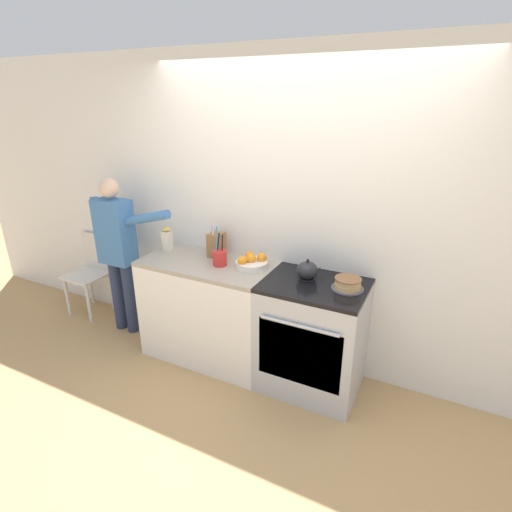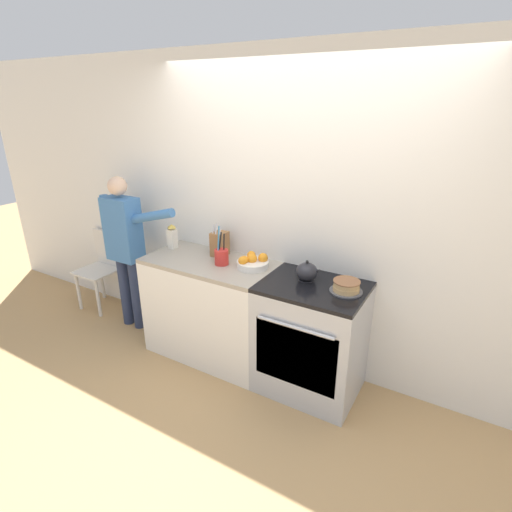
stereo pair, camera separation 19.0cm
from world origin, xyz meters
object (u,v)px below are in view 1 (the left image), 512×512
milk_carton (167,239)px  stove_range (312,336)px  utensil_crock (220,257)px  tea_kettle (307,271)px  fruit_bowl (251,262)px  person_baker (117,245)px  dining_chair (92,268)px  knife_block (216,244)px  layer_cake (348,284)px

milk_carton → stove_range: bearing=-3.6°
utensil_crock → tea_kettle: bearing=4.8°
utensil_crock → fruit_bowl: 0.27m
tea_kettle → utensil_crock: utensil_crock is taller
person_baker → dining_chair: person_baker is taller
tea_kettle → fruit_bowl: (-0.49, 0.01, -0.03)m
knife_block → fruit_bowl: bearing=-12.7°
layer_cake → person_baker: 2.19m
stove_range → knife_block: knife_block is taller
tea_kettle → utensil_crock: 0.75m
layer_cake → person_baker: size_ratio=0.15×
utensil_crock → layer_cake: bearing=1.4°
layer_cake → utensil_crock: (-1.06, -0.03, 0.03)m
milk_carton → person_baker: 0.53m
layer_cake → stove_range: bearing=-174.6°
tea_kettle → person_baker: person_baker is taller
knife_block → person_baker: person_baker is taller
milk_carton → dining_chair: bearing=176.4°
fruit_bowl → stove_range: bearing=-7.2°
layer_cake → tea_kettle: size_ratio=1.16×
fruit_bowl → utensil_crock: bearing=-163.7°
layer_cake → dining_chair: (-2.81, 0.14, -0.47)m
layer_cake → knife_block: 1.21m
milk_carton → dining_chair: (-1.13, 0.07, -0.54)m
stove_range → layer_cake: bearing=5.4°
tea_kettle → dining_chair: tea_kettle is taller
fruit_bowl → dining_chair: bearing=177.4°
stove_range → person_baker: (-1.95, -0.02, 0.46)m
stove_range → knife_block: bearing=170.5°
utensil_crock → milk_carton: utensil_crock is taller
stove_range → utensil_crock: bearing=-179.8°
utensil_crock → dining_chair: bearing=174.6°
tea_kettle → utensil_crock: size_ratio=0.62×
utensil_crock → dining_chair: (-1.74, 0.17, -0.50)m
milk_carton → person_baker: person_baker is taller
person_baker → dining_chair: (-0.62, 0.18, -0.43)m
layer_cake → person_baker: person_baker is taller
stove_range → fruit_bowl: (-0.57, 0.07, 0.50)m
layer_cake → milk_carton: 1.68m
knife_block → fruit_bowl: size_ratio=1.16×
person_baker → utensil_crock: bearing=-1.0°
fruit_bowl → person_baker: person_baker is taller
layer_cake → utensil_crock: 1.07m
fruit_bowl → layer_cake: bearing=-3.5°
fruit_bowl → milk_carton: milk_carton is taller
knife_block → fruit_bowl: (0.39, -0.09, -0.06)m
knife_block → utensil_crock: utensil_crock is taller
utensil_crock → fruit_bowl: bearing=16.3°
stove_range → dining_chair: (-2.57, 0.16, 0.03)m
stove_range → milk_carton: milk_carton is taller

